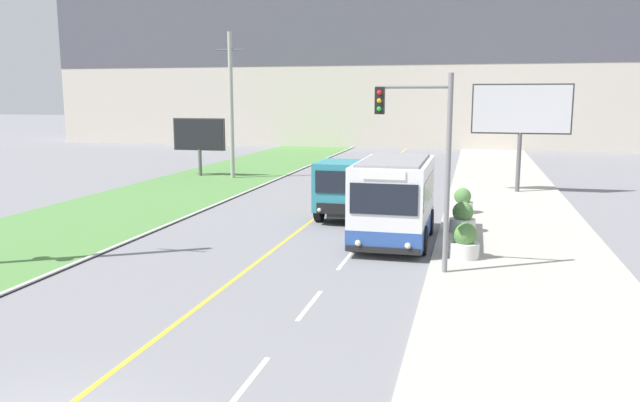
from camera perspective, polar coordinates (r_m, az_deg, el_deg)
lane_marking_centre at (r=12.31m, az=-19.92°, el=-16.82°), size 2.88×140.00×0.01m
apartment_block_background at (r=68.90m, az=8.51°, el=15.10°), size 80.00×8.04×24.21m
city_bus at (r=22.96m, az=6.77°, el=0.02°), size 2.67×5.58×3.11m
dump_truck at (r=27.50m, az=2.62°, el=1.13°), size 2.47×6.30×2.59m
utility_pole_far at (r=41.23m, az=-8.12°, el=8.65°), size 1.80×0.28×9.40m
traffic_light_mast at (r=18.80m, az=9.73°, el=4.77°), size 2.28×0.32×6.02m
billboard_large at (r=36.21m, az=17.92°, el=7.74°), size 5.31×0.24×6.02m
billboard_small at (r=42.77m, az=-10.99°, el=5.86°), size 3.65×0.24×3.89m
planter_round_near at (r=21.12m, az=13.05°, el=-3.69°), size 1.00×1.00×1.18m
planter_round_second at (r=25.14m, az=12.91°, el=-1.56°), size 1.01×1.01×1.20m
planter_round_third at (r=29.18m, az=12.89°, el=-0.08°), size 0.96×0.96×1.14m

